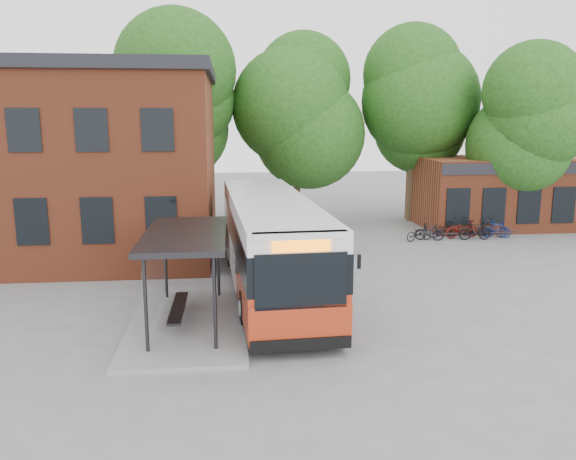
{
  "coord_description": "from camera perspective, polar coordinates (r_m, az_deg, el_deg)",
  "views": [
    {
      "loc": [
        -3.13,
        -17.68,
        6.15
      ],
      "look_at": [
        -0.96,
        3.4,
        2.0
      ],
      "focal_mm": 35.0,
      "sensor_mm": 36.0,
      "label": 1
    }
  ],
  "objects": [
    {
      "name": "ground",
      "position": [
        18.98,
        3.96,
        -7.86
      ],
      "size": [
        100.0,
        100.0,
        0.0
      ],
      "primitive_type": "plane",
      "color": "slate"
    },
    {
      "name": "shop_row",
      "position": [
        36.73,
        23.79,
        3.65
      ],
      "size": [
        14.0,
        6.2,
        4.0
      ],
      "primitive_type": null,
      "color": "brown",
      "rests_on": "ground"
    },
    {
      "name": "bicycle_7",
      "position": [
        31.94,
        20.07,
        0.14
      ],
      "size": [
        1.57,
        1.02,
        0.92
      ],
      "primitive_type": "imported",
      "rotation": [
        0.0,
        0.0,
        1.15
      ],
      "color": "black",
      "rests_on": "ground"
    },
    {
      "name": "tree_2",
      "position": [
        35.47,
        12.59,
        9.77
      ],
      "size": [
        7.92,
        7.92,
        11.0
      ],
      "primitive_type": null,
      "color": "#194312",
      "rests_on": "ground"
    },
    {
      "name": "city_bus",
      "position": [
        20.73,
        -1.86,
        -1.35
      ],
      "size": [
        3.51,
        13.42,
        3.38
      ],
      "primitive_type": null,
      "rotation": [
        0.0,
        0.0,
        0.05
      ],
      "color": "#A42C13",
      "rests_on": "ground"
    },
    {
      "name": "bus_shelter",
      "position": [
        17.38,
        -10.23,
        -4.79
      ],
      "size": [
        3.6,
        7.0,
        2.9
      ],
      "primitive_type": null,
      "color": "#252529",
      "rests_on": "ground"
    },
    {
      "name": "bicycle_1",
      "position": [
        30.07,
        14.16,
        -0.19
      ],
      "size": [
        1.55,
        0.85,
        0.9
      ],
      "primitive_type": "imported",
      "rotation": [
        0.0,
        0.0,
        1.26
      ],
      "color": "black",
      "rests_on": "ground"
    },
    {
      "name": "bicycle_3",
      "position": [
        30.81,
        18.48,
        -0.04
      ],
      "size": [
        1.72,
        0.53,
        1.03
      ],
      "primitive_type": "imported",
      "rotation": [
        0.0,
        0.0,
        1.55
      ],
      "color": "black",
      "rests_on": "ground"
    },
    {
      "name": "bike_rail",
      "position": [
        30.91,
        17.9,
        -0.58
      ],
      "size": [
        5.2,
        0.1,
        0.38
      ],
      "primitive_type": null,
      "color": "#252529",
      "rests_on": "ground"
    },
    {
      "name": "bicycle_4",
      "position": [
        31.11,
        17.24,
        0.11
      ],
      "size": [
        2.0,
        1.04,
        1.0
      ],
      "primitive_type": "imported",
      "rotation": [
        0.0,
        0.0,
        1.78
      ],
      "color": "#480A0A",
      "rests_on": "ground"
    },
    {
      "name": "station_building",
      "position": [
        28.51,
        -26.29,
        6.12
      ],
      "size": [
        18.4,
        10.4,
        8.5
      ],
      "primitive_type": null,
      "color": "brown",
      "rests_on": "ground"
    },
    {
      "name": "bicycle_2",
      "position": [
        31.01,
        15.45,
        0.07
      ],
      "size": [
        1.77,
        0.97,
        0.88
      ],
      "primitive_type": "imported",
      "rotation": [
        0.0,
        0.0,
        1.81
      ],
      "color": "black",
      "rests_on": "ground"
    },
    {
      "name": "bicycle_0",
      "position": [
        29.82,
        13.16,
        -0.29
      ],
      "size": [
        1.7,
        1.12,
        0.84
      ],
      "primitive_type": "imported",
      "rotation": [
        0.0,
        0.0,
        1.96
      ],
      "color": "black",
      "rests_on": "ground"
    },
    {
      "name": "tree_3",
      "position": [
        33.81,
        22.83,
        7.67
      ],
      "size": [
        7.04,
        7.04,
        9.28
      ],
      "primitive_type": null,
      "color": "#194312",
      "rests_on": "ground"
    },
    {
      "name": "tree_0",
      "position": [
        33.81,
        -10.92,
        9.78
      ],
      "size": [
        7.92,
        7.92,
        11.0
      ],
      "primitive_type": null,
      "color": "#194312",
      "rests_on": "ground"
    },
    {
      "name": "tree_1",
      "position": [
        34.93,
        0.92,
        9.52
      ],
      "size": [
        7.92,
        7.92,
        10.4
      ],
      "primitive_type": null,
      "color": "#194312",
      "rests_on": "ground"
    },
    {
      "name": "bicycle_5",
      "position": [
        31.83,
        20.45,
        0.04
      ],
      "size": [
        1.52,
        0.7,
        0.88
      ],
      "primitive_type": "imported",
      "rotation": [
        0.0,
        0.0,
        1.37
      ],
      "color": "navy",
      "rests_on": "ground"
    }
  ]
}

